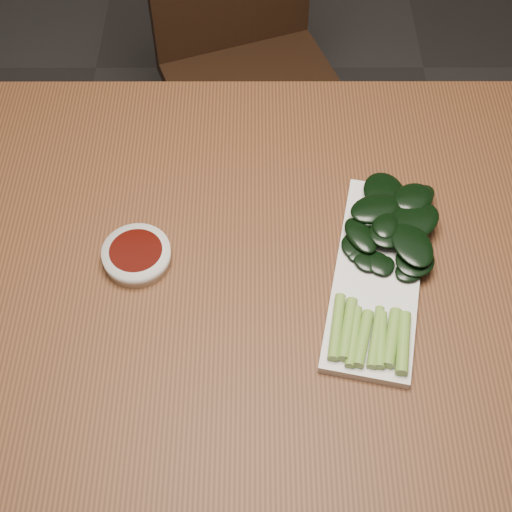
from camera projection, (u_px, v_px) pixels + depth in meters
name	position (u px, v px, depth m)	size (l,w,h in m)	color
ground	(262.00, 450.00, 1.64)	(6.00, 6.00, 0.00)	#282626
table	(265.00, 294.00, 1.09)	(1.40, 0.80, 0.75)	#4F2B16
chair_far	(247.00, 58.00, 1.70)	(0.51, 0.51, 0.89)	black
sauce_bowl	(137.00, 255.00, 1.03)	(0.10, 0.10, 0.03)	silver
serving_plate	(377.00, 275.00, 1.02)	(0.18, 0.35, 0.01)	silver
gai_lan	(388.00, 246.00, 1.02)	(0.19, 0.34, 0.03)	olive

